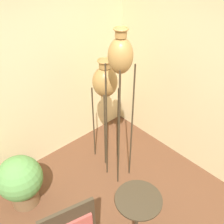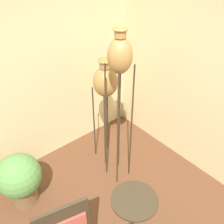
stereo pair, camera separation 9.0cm
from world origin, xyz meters
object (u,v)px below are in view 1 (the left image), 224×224
object	(u,v)px
vase_stand_tall	(120,61)
vase_stand_medium	(105,83)
side_table	(137,211)
potted_plant	(20,181)

from	to	relation	value
vase_stand_tall	vase_stand_medium	size ratio (longest dim) A/B	1.32
side_table	potted_plant	distance (m)	1.46
side_table	potted_plant	xyz separation A→B (m)	(-0.66, 1.29, -0.14)
vase_stand_medium	side_table	xyz separation A→B (m)	(-0.65, -1.23, -0.73)
side_table	vase_stand_medium	bearing A→B (deg)	62.28
vase_stand_tall	vase_stand_medium	world-z (taller)	vase_stand_tall
vase_stand_tall	vase_stand_medium	bearing A→B (deg)	74.09
vase_stand_tall	side_table	distance (m)	1.55
vase_stand_tall	vase_stand_medium	distance (m)	0.61
vase_stand_medium	side_table	distance (m)	1.57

